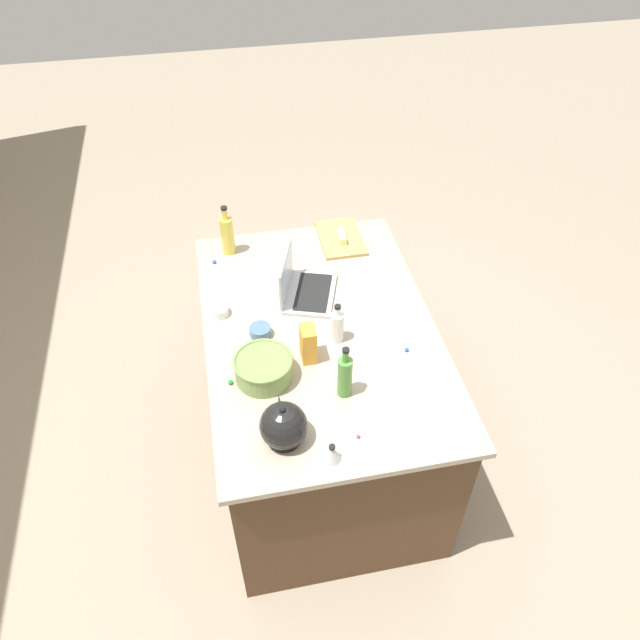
# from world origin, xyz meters

# --- Properties ---
(ground_plane) EXTENTS (12.00, 12.00, 0.00)m
(ground_plane) POSITION_xyz_m (0.00, 0.00, 0.00)
(ground_plane) COLOR gray
(island_counter) EXTENTS (1.55, 1.03, 0.90)m
(island_counter) POSITION_xyz_m (0.00, 0.00, 0.45)
(island_counter) COLOR #4C331E
(island_counter) RESTS_ON ground
(laptop) EXTENTS (0.36, 0.31, 0.22)m
(laptop) POSITION_xyz_m (0.24, 0.03, 0.95)
(laptop) COLOR #B7B7BC
(laptop) RESTS_ON island_counter
(mixing_bowl_large) EXTENTS (0.24, 0.24, 0.11)m
(mixing_bowl_large) POSITION_xyz_m (-0.24, 0.28, 0.96)
(mixing_bowl_large) COLOR #72934C
(mixing_bowl_large) RESTS_ON island_counter
(bottle_oil) EXTENTS (0.07, 0.07, 0.27)m
(bottle_oil) POSITION_xyz_m (0.64, 0.35, 1.01)
(bottle_oil) COLOR #DBC64C
(bottle_oil) RESTS_ON island_counter
(bottle_vinegar) EXTENTS (0.06, 0.06, 0.20)m
(bottle_vinegar) POSITION_xyz_m (-0.08, -0.06, 0.98)
(bottle_vinegar) COLOR white
(bottle_vinegar) RESTS_ON island_counter
(bottle_olive) EXTENTS (0.06, 0.06, 0.25)m
(bottle_olive) POSITION_xyz_m (-0.38, -0.02, 1.00)
(bottle_olive) COLOR #4C8C38
(bottle_olive) RESTS_ON island_counter
(kettle) EXTENTS (0.21, 0.18, 0.20)m
(kettle) POSITION_xyz_m (-0.55, 0.25, 0.98)
(kettle) COLOR black
(kettle) RESTS_ON island_counter
(cutting_board) EXTENTS (0.33, 0.22, 0.02)m
(cutting_board) POSITION_xyz_m (0.63, -0.24, 0.91)
(cutting_board) COLOR tan
(cutting_board) RESTS_ON island_counter
(butter_stick_left) EXTENTS (0.11, 0.04, 0.04)m
(butter_stick_left) POSITION_xyz_m (0.61, -0.24, 0.94)
(butter_stick_left) COLOR #F4E58C
(butter_stick_left) RESTS_ON cutting_board
(ramekin_small) EXTENTS (0.09, 0.09, 0.05)m
(ramekin_small) POSITION_xyz_m (0.01, 0.27, 0.92)
(ramekin_small) COLOR slate
(ramekin_small) RESTS_ON island_counter
(ramekin_medium) EXTENTS (0.08, 0.08, 0.04)m
(ramekin_medium) POSITION_xyz_m (0.18, 0.43, 0.92)
(ramekin_medium) COLOR white
(ramekin_medium) RESTS_ON island_counter
(kitchen_timer) EXTENTS (0.07, 0.07, 0.08)m
(kitchen_timer) POSITION_xyz_m (-0.68, 0.09, 0.94)
(kitchen_timer) COLOR #B2B2B7
(kitchen_timer) RESTS_ON island_counter
(candy_bag) EXTENTS (0.09, 0.06, 0.17)m
(candy_bag) POSITION_xyz_m (-0.17, 0.08, 0.99)
(candy_bag) COLOR gold
(candy_bag) RESTS_ON island_counter
(candy_0) EXTENTS (0.02, 0.02, 0.02)m
(candy_0) POSITION_xyz_m (-0.21, -0.34, 0.91)
(candy_0) COLOR blue
(candy_0) RESTS_ON island_counter
(candy_1) EXTENTS (0.01, 0.01, 0.01)m
(candy_1) POSITION_xyz_m (-0.60, -0.03, 0.91)
(candy_1) COLOR #CC3399
(candy_1) RESTS_ON island_counter
(candy_2) EXTENTS (0.02, 0.02, 0.02)m
(candy_2) POSITION_xyz_m (-0.25, 0.42, 0.91)
(candy_2) COLOR green
(candy_2) RESTS_ON island_counter
(candy_3) EXTENTS (0.02, 0.02, 0.02)m
(candy_3) POSITION_xyz_m (0.56, 0.43, 0.91)
(candy_3) COLOR blue
(candy_3) RESTS_ON island_counter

